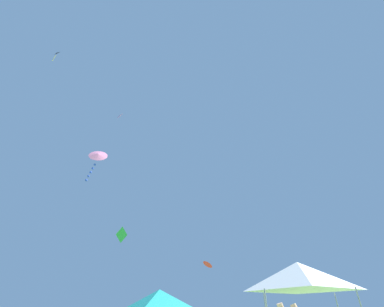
# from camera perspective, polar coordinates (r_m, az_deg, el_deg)

# --- Properties ---
(canopy_tent_white) EXTENTS (3.58, 3.58, 3.83)m
(canopy_tent_white) POSITION_cam_1_polar(r_m,az_deg,el_deg) (13.32, 22.91, -23.90)
(canopy_tent_white) COLOR #9E9EA3
(canopy_tent_white) RESTS_ON ground
(canopy_tent_teal) EXTENTS (2.68, 2.68, 2.87)m
(canopy_tent_teal) POSITION_cam_1_polar(r_m,az_deg,el_deg) (14.42, -7.38, -29.59)
(canopy_tent_teal) COLOR #9E9EA3
(canopy_tent_teal) RESTS_ON ground
(kite_green_diamond) EXTENTS (0.94, 0.84, 1.05)m
(kite_green_diamond) POSITION_cam_1_polar(r_m,az_deg,el_deg) (26.81, -15.45, -17.15)
(kite_green_diamond) COLOR green
(kite_pink_diamond) EXTENTS (1.12, 1.08, 1.16)m
(kite_pink_diamond) POSITION_cam_1_polar(r_m,az_deg,el_deg) (41.48, -15.90, 8.15)
(kite_pink_diamond) COLOR pink
(kite_pink_delta) EXTENTS (1.32, 1.10, 2.44)m
(kite_pink_delta) POSITION_cam_1_polar(r_m,az_deg,el_deg) (17.25, -20.32, -0.50)
(kite_pink_delta) COLOR pink
(kite_black_delta) EXTENTS (0.78, 0.52, 1.53)m
(kite_black_delta) POSITION_cam_1_polar(r_m,az_deg,el_deg) (33.33, -27.96, 19.16)
(kite_black_delta) COLOR black
(kite_red_delta) EXTENTS (1.49, 1.50, 0.73)m
(kite_red_delta) POSITION_cam_1_polar(r_m,az_deg,el_deg) (30.97, 3.56, -23.41)
(kite_red_delta) COLOR red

